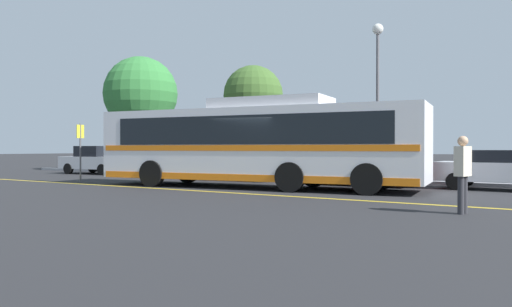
{
  "coord_description": "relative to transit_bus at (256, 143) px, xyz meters",
  "views": [
    {
      "loc": [
        9.76,
        -15.19,
        1.46
      ],
      "look_at": [
        -0.09,
        0.22,
        1.26
      ],
      "focal_mm": 35.0,
      "sensor_mm": 36.0,
      "label": 1
    }
  ],
  "objects": [
    {
      "name": "ground_plane",
      "position": [
        0.07,
        -0.23,
        -1.66
      ],
      "size": [
        220.0,
        220.0,
        0.0
      ],
      "primitive_type": "plane",
      "color": "#262628"
    },
    {
      "name": "parked_car_0",
      "position": [
        -12.95,
        3.5,
        -0.88
      ],
      "size": [
        4.3,
        2.26,
        1.58
      ],
      "rotation": [
        0.0,
        0.0,
        -1.49
      ],
      "color": "silver",
      "rests_on": "ground_plane"
    },
    {
      "name": "parked_car_2",
      "position": [
        -3.09,
        3.31,
        -0.88
      ],
      "size": [
        4.14,
        2.25,
        1.56
      ],
      "rotation": [
        0.0,
        0.0,
        -1.48
      ],
      "color": "#4C3823",
      "rests_on": "ground_plane"
    },
    {
      "name": "parked_car_1",
      "position": [
        -7.84,
        3.4,
        -0.92
      ],
      "size": [
        4.17,
        1.9,
        1.48
      ],
      "rotation": [
        0.0,
        0.0,
        1.55
      ],
      "color": "navy",
      "rests_on": "ground_plane"
    },
    {
      "name": "parked_car_3",
      "position": [
        2.84,
        3.24,
        -0.91
      ],
      "size": [
        4.25,
        1.86,
        1.45
      ],
      "rotation": [
        0.0,
        0.0,
        -1.59
      ],
      "color": "maroon",
      "rests_on": "ground_plane"
    },
    {
      "name": "parked_car_4",
      "position": [
        7.64,
        3.71,
        -0.94
      ],
      "size": [
        4.09,
        1.96,
        1.39
      ],
      "rotation": [
        0.0,
        0.0,
        1.53
      ],
      "color": "silver",
      "rests_on": "ground_plane"
    },
    {
      "name": "pedestrian_0",
      "position": [
        7.76,
        -3.7,
        -0.67
      ],
      "size": [
        0.32,
        0.46,
        1.73
      ],
      "rotation": [
        0.0,
        0.0,
        1.32
      ],
      "color": "#2D2D33",
      "rests_on": "ground_plane"
    },
    {
      "name": "street_lamp",
      "position": [
        2.48,
        6.1,
        3.24
      ],
      "size": [
        0.49,
        0.49,
        6.97
      ],
      "color": "#59595E",
      "rests_on": "ground_plane"
    },
    {
      "name": "curb_strip",
      "position": [
        -0.02,
        5.0,
        -1.58
      ],
      "size": [
        40.08,
        0.36,
        0.15
      ],
      "primitive_type": "cube",
      "color": "#99999E",
      "rests_on": "ground_plane"
    },
    {
      "name": "bus_stop_sign",
      "position": [
        -7.6,
        -1.81,
        -0.09
      ],
      "size": [
        0.08,
        0.4,
        2.49
      ],
      "rotation": [
        0.0,
        0.0,
        1.7
      ],
      "color": "#59595E",
      "rests_on": "ground_plane"
    },
    {
      "name": "tree_0",
      "position": [
        -6.19,
        9.33,
        2.91
      ],
      "size": [
        3.53,
        3.53,
        6.35
      ],
      "color": "#513823",
      "rests_on": "ground_plane"
    },
    {
      "name": "lane_strip_0",
      "position": [
        -0.02,
        -2.2,
        -1.65
      ],
      "size": [
        32.08,
        0.2,
        0.01
      ],
      "primitive_type": "cube",
      "rotation": [
        0.0,
        0.0,
        1.57
      ],
      "color": "gold",
      "rests_on": "ground_plane"
    },
    {
      "name": "tree_1",
      "position": [
        -13.6,
        7.52,
        3.29
      ],
      "size": [
        4.7,
        4.7,
        7.31
      ],
      "color": "#513823",
      "rests_on": "ground_plane"
    },
    {
      "name": "transit_bus",
      "position": [
        0.0,
        0.0,
        0.0
      ],
      "size": [
        12.59,
        4.19,
        3.26
      ],
      "rotation": [
        0.0,
        0.0,
        1.7
      ],
      "color": "white",
      "rests_on": "ground_plane"
    }
  ]
}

